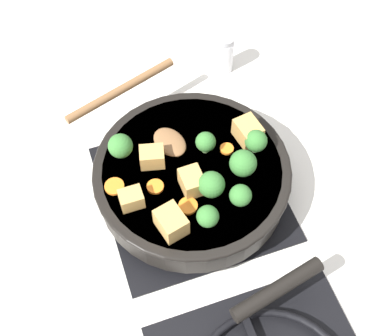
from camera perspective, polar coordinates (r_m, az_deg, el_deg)
ground_plane at (r=0.97m, az=-0.00°, el=-2.71°), size 2.40×2.40×0.00m
front_burner_grate at (r=0.96m, az=-0.00°, el=-2.35°), size 0.31×0.31×0.03m
skillet_pan at (r=0.92m, az=0.06°, el=-0.95°), size 0.34×0.43×0.06m
wooden_spoon at (r=0.96m, az=-5.41°, el=5.99°), size 0.22×0.23×0.02m
tofu_cube_center_large at (r=0.86m, az=-0.00°, el=-1.47°), size 0.04×0.04×0.03m
tofu_cube_near_handle at (r=0.92m, az=5.97°, el=3.90°), size 0.04×0.05×0.04m
tofu_cube_east_chunk at (r=0.89m, az=-4.28°, el=1.19°), size 0.05×0.04×0.03m
tofu_cube_west_chunk at (r=0.85m, az=-6.49°, el=-3.28°), size 0.04×0.03×0.03m
tofu_cube_back_piece at (r=0.82m, az=-2.24°, el=-5.80°), size 0.05×0.06×0.04m
broccoli_floret_near_spoon at (r=0.90m, az=-7.65°, el=2.33°), size 0.04×0.04×0.05m
broccoli_floret_center_top at (r=0.84m, az=5.19°, el=-2.96°), size 0.04×0.04×0.04m
broccoli_floret_east_rim at (r=0.90m, az=1.46°, el=2.77°), size 0.03×0.03×0.04m
broccoli_floret_west_rim at (r=0.87m, az=5.47°, el=0.50°), size 0.05×0.05×0.05m
broccoli_floret_north_edge at (r=0.85m, az=2.09°, el=-1.80°), size 0.04×0.04×0.05m
broccoli_floret_south_cluster at (r=0.90m, az=6.88°, el=2.77°), size 0.04×0.04×0.05m
broccoli_floret_mid_floret at (r=0.82m, az=1.69°, el=-5.21°), size 0.04×0.04×0.04m
carrot_slice_orange_thin at (r=0.86m, az=-0.42°, el=-4.06°), size 0.03×0.03×0.01m
carrot_slice_near_center at (r=0.92m, az=3.73°, el=2.06°), size 0.02×0.02×0.01m
carrot_slice_edge_slice at (r=0.88m, az=-3.94°, el=-1.99°), size 0.03×0.03×0.01m
carrot_slice_under_broccoli at (r=0.88m, az=-8.28°, el=-1.95°), size 0.03×0.03×0.01m
salt_shaker at (r=1.12m, az=3.50°, el=12.04°), size 0.04×0.04×0.09m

